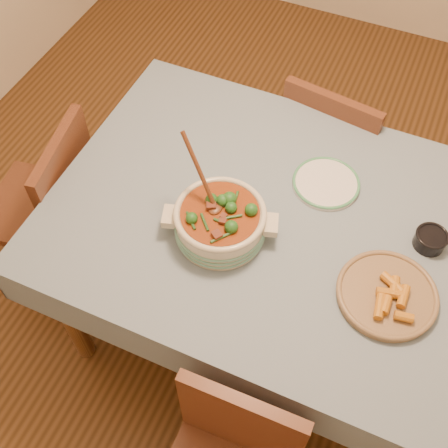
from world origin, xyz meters
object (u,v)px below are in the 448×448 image
(condiment_bowl, at_px, (431,239))
(chair_far, at_px, (331,148))
(chair_left, at_px, (53,203))
(stew_casserole, at_px, (220,220))
(fried_plate, at_px, (387,294))
(dining_table, at_px, (304,243))
(white_plate, at_px, (326,183))

(condiment_bowl, relative_size, chair_far, 0.16)
(chair_far, bearing_deg, chair_left, 46.73)
(stew_casserole, height_order, chair_far, stew_casserole)
(condiment_bowl, relative_size, chair_left, 0.15)
(chair_far, height_order, chair_left, chair_left)
(fried_plate, distance_m, chair_far, 0.91)
(condiment_bowl, bearing_deg, chair_far, 129.01)
(fried_plate, bearing_deg, dining_table, 153.71)
(white_plate, xyz_separation_m, chair_far, (-0.07, 0.44, -0.29))
(chair_far, distance_m, chair_left, 1.16)
(chair_far, bearing_deg, stew_casserole, 85.72)
(condiment_bowl, distance_m, chair_far, 0.76)
(fried_plate, bearing_deg, stew_casserole, 178.97)
(stew_casserole, bearing_deg, fried_plate, -1.03)
(stew_casserole, distance_m, white_plate, 0.41)
(stew_casserole, bearing_deg, white_plate, 52.90)
(fried_plate, height_order, chair_far, chair_far)
(white_plate, xyz_separation_m, fried_plate, (0.29, -0.33, 0.01))
(stew_casserole, bearing_deg, condiment_bowl, 20.14)
(white_plate, xyz_separation_m, condiment_bowl, (0.37, -0.10, 0.02))
(stew_casserole, relative_size, white_plate, 1.28)
(white_plate, bearing_deg, dining_table, -89.71)
(dining_table, relative_size, stew_casserole, 4.67)
(dining_table, relative_size, condiment_bowl, 12.97)
(fried_plate, bearing_deg, chair_far, 115.20)
(condiment_bowl, height_order, chair_far, chair_far)
(stew_casserole, relative_size, condiment_bowl, 2.78)
(dining_table, height_order, condiment_bowl, condiment_bowl)
(fried_plate, distance_m, chair_left, 1.31)
(dining_table, bearing_deg, chair_far, 96.72)
(fried_plate, xyz_separation_m, chair_far, (-0.37, 0.78, -0.30))
(condiment_bowl, xyz_separation_m, chair_left, (-1.35, -0.18, -0.31))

